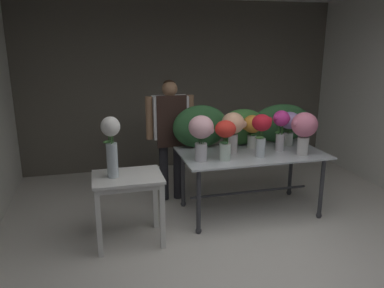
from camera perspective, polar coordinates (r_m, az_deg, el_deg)
The scene contains 15 objects.
ground_plane at distance 5.06m, azimuth 3.04°, elevation -9.06°, with size 7.81×7.81×0.00m, color silver.
wall_back at distance 6.36m, azimuth -1.65°, elevation 8.73°, with size 5.30×0.12×2.71m, color #5B564C.
display_table_glass at distance 4.67m, azimuth 8.84°, elevation -2.62°, with size 1.72×0.94×0.79m.
side_table_white at distance 4.00m, azimuth -9.63°, elevation -6.17°, with size 0.71×0.55×0.75m.
florist at distance 4.93m, azimuth -3.28°, elevation 2.56°, with size 0.63×0.24×1.61m.
foliage_backdrop at distance 4.89m, azimuth 7.74°, elevation 2.79°, with size 1.88×0.27×0.54m.
vase_magenta_snapdragons at distance 4.69m, azimuth 13.23°, elevation 2.68°, with size 0.22×0.20×0.50m.
vase_scarlet_carnations at distance 4.22m, azimuth 5.07°, elevation 1.23°, with size 0.23×0.23×0.45m.
vase_rosy_lilies at distance 4.58m, azimuth 16.56°, elevation 2.28°, with size 0.34×0.30×0.51m.
vase_peach_tulips at distance 4.51m, azimuth 6.22°, elevation 2.49°, with size 0.30×0.27×0.49m.
vase_crimson_anemones at distance 4.39m, azimuth 10.43°, elevation 2.13°, with size 0.24×0.22×0.50m.
vase_blush_peonies at distance 4.17m, azimuth 1.40°, elevation 1.72°, with size 0.28×0.28×0.52m.
vase_sunset_ranunculus at distance 4.77m, azimuth 9.08°, elevation 2.49°, with size 0.27×0.24×0.41m.
vase_lilac_dahlias at distance 4.95m, azimuth 14.42°, elevation 2.99°, with size 0.28×0.27×0.43m.
vase_white_roses_tall at distance 3.85m, azimuth -12.05°, elevation 0.19°, with size 0.19×0.19×0.63m.
Camera 1 is at (-1.41, -2.61, 2.10)m, focal length 35.45 mm.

